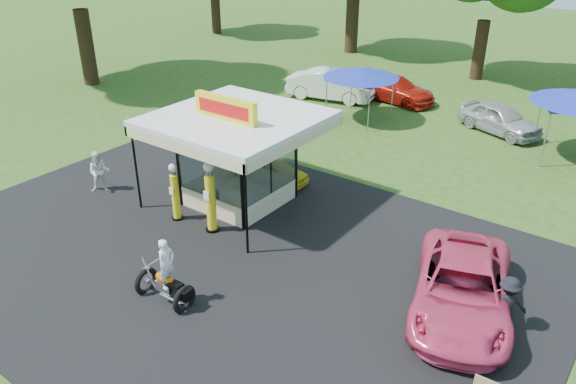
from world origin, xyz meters
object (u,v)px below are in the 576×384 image
at_px(motorcycle, 166,277).
at_px(spectator_west, 99,172).
at_px(kiosk_car, 275,170).
at_px(bg_car_b, 395,89).
at_px(bg_car_a, 331,85).
at_px(gas_station_kiosk, 238,158).
at_px(tent_west, 361,73).
at_px(spectator_east_a, 507,304).
at_px(gas_pump_left, 175,193).
at_px(gas_pump_right, 211,199).
at_px(pink_sedan, 462,288).
at_px(bg_car_c, 500,119).

bearing_deg(motorcycle, spectator_west, 154.01).
bearing_deg(kiosk_car, motorcycle, -163.47).
height_order(motorcycle, bg_car_b, motorcycle).
bearing_deg(bg_car_a, gas_station_kiosk, -174.45).
bearing_deg(bg_car_a, tent_west, -136.28).
distance_m(bg_car_a, tent_west, 4.01).
bearing_deg(spectator_east_a, bg_car_b, -85.39).
bearing_deg(gas_pump_left, spectator_east_a, 5.26).
xyz_separation_m(motorcycle, spectator_west, (-7.21, 3.20, 0.00)).
xyz_separation_m(gas_pump_right, pink_sedan, (8.33, 0.90, -0.49)).
relative_size(bg_car_b, bg_car_c, 1.15).
relative_size(gas_pump_right, spectator_west, 1.57).
distance_m(gas_pump_left, spectator_east_a, 11.11).
bearing_deg(pink_sedan, bg_car_c, 85.61).
relative_size(gas_pump_left, motorcycle, 1.02).
bearing_deg(spectator_east_a, gas_pump_right, -25.44).
distance_m(spectator_east_a, bg_car_b, 19.45).
distance_m(gas_station_kiosk, bg_car_c, 14.15).
height_order(gas_pump_right, bg_car_c, gas_pump_right).
relative_size(motorcycle, tent_west, 0.55).
bearing_deg(bg_car_a, bg_car_c, -100.36).
distance_m(gas_station_kiosk, pink_sedan, 9.16).
height_order(kiosk_car, spectator_east_a, spectator_east_a).
distance_m(gas_station_kiosk, tent_west, 10.72).
xyz_separation_m(gas_pump_right, spectator_east_a, (9.52, 0.86, -0.44)).
bearing_deg(bg_car_b, kiosk_car, -167.99).
bearing_deg(gas_station_kiosk, bg_car_a, 107.88).
bearing_deg(gas_pump_left, motorcycle, -46.50).
bearing_deg(bg_car_b, motorcycle, -163.25).
distance_m(spectator_west, spectator_east_a, 15.11).
xyz_separation_m(bg_car_c, tent_west, (-6.47, -2.38, 1.71)).
distance_m(bg_car_a, bg_car_b, 3.61).
xyz_separation_m(gas_pump_right, spectator_west, (-5.54, -0.34, -0.41)).
xyz_separation_m(bg_car_a, bg_car_c, (9.52, 0.33, -0.11)).
bearing_deg(spectator_west, kiosk_car, -2.87).
bearing_deg(kiosk_car, pink_sedan, -111.15).
xyz_separation_m(bg_car_b, bg_car_c, (6.43, -1.55, 0.01)).
distance_m(motorcycle, tent_west, 16.79).
xyz_separation_m(kiosk_car, pink_sedan, (9.01, -3.49, 0.27)).
bearing_deg(gas_station_kiosk, bg_car_b, 93.96).
height_order(kiosk_car, pink_sedan, pink_sedan).
distance_m(motorcycle, bg_car_c, 19.00).
bearing_deg(bg_car_b, tent_west, -173.17).
bearing_deg(gas_pump_left, gas_pump_right, 5.84).
bearing_deg(gas_pump_right, pink_sedan, 6.15).
height_order(spectator_east_a, bg_car_a, bg_car_a).
relative_size(bg_car_a, bg_car_b, 1.03).
bearing_deg(bg_car_a, bg_car_b, -71.08).
bearing_deg(gas_station_kiosk, bg_car_c, 67.41).
xyz_separation_m(gas_pump_left, spectator_east_a, (11.07, 1.02, -0.24)).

